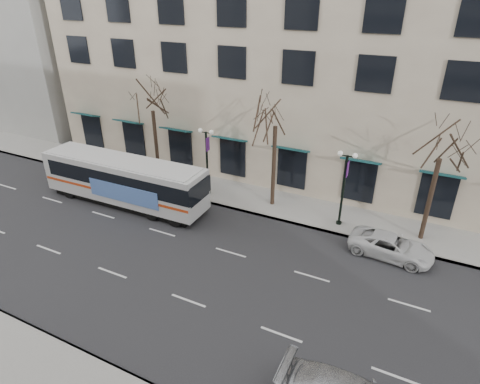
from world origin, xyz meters
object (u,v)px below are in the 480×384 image
Objects in this scene: lamp_post_right at (344,186)px; city_bus at (125,180)px; lamp_post_left at (207,159)px; white_pickup at (391,246)px; tree_far_mid at (276,112)px; tree_far_right at (444,143)px; tree_far_left at (152,98)px.

lamp_post_right is 15.13m from city_bus.
white_pickup is at bearing -8.42° from lamp_post_left.
tree_far_mid is at bearing 23.47° from city_bus.
white_pickup is at bearing -29.70° from lamp_post_right.
tree_far_mid is at bearing 6.85° from lamp_post_left.
white_pickup is (13.51, -2.00, -2.28)m from lamp_post_left.
lamp_post_right is at bearing 0.00° from lamp_post_left.
lamp_post_left is at bearing 180.00° from lamp_post_right.
lamp_post_left is at bearing -177.71° from tree_far_right.
lamp_post_right is (5.01, -0.60, -3.96)m from tree_far_mid.
lamp_post_right is 0.41× the size of city_bus.
city_bus is (-9.61, -4.35, -5.04)m from tree_far_mid.
tree_far_left reaches higher than tree_far_right.
white_pickup is (-1.48, -2.60, -5.76)m from tree_far_right.
tree_far_right is 1.55× the size of lamp_post_left.
city_bus is (0.39, -4.35, -4.83)m from tree_far_left.
tree_far_mid is at bearing 77.84° from white_pickup.
tree_far_left is 20.00m from tree_far_right.
white_pickup is (3.51, -2.00, -2.28)m from lamp_post_right.
lamp_post_left is 10.00m from lamp_post_right.
city_bus is at bearing 100.33° from white_pickup.
tree_far_mid is 10.01m from tree_far_right.
tree_far_left is 0.66× the size of city_bus.
tree_far_right reaches higher than lamp_post_left.
tree_far_left is 1.60× the size of lamp_post_left.
lamp_post_right is at bearing -2.29° from tree_far_left.
lamp_post_left reaches higher than city_bus.
tree_far_mid is 1.64× the size of lamp_post_right.
city_bus is at bearing -165.62° from lamp_post_right.
tree_far_left is at bearing 177.71° from lamp_post_right.
tree_far_left is at bearing -180.00° from tree_far_mid.
tree_far_right reaches higher than lamp_post_right.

